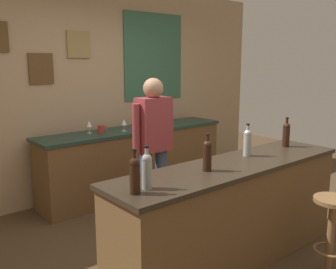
{
  "coord_description": "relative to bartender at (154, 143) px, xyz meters",
  "views": [
    {
      "loc": [
        -2.43,
        -2.42,
        1.78
      ],
      "look_at": [
        -0.02,
        0.45,
        1.05
      ],
      "focal_mm": 39.94,
      "sensor_mm": 36.0,
      "label": 1
    }
  ],
  "objects": [
    {
      "name": "wine_glass_a",
      "position": [
        -0.15,
        1.12,
        0.07
      ],
      "size": [
        0.07,
        0.07,
        0.16
      ],
      "color": "silver",
      "rests_on": "side_counter"
    },
    {
      "name": "bartender",
      "position": [
        0.0,
        0.0,
        0.0
      ],
      "size": [
        0.52,
        0.21,
        1.62
      ],
      "color": "#384766",
      "rests_on": "ground_plane"
    },
    {
      "name": "wine_bottle_b",
      "position": [
        -0.88,
        -1.06,
        0.12
      ],
      "size": [
        0.07,
        0.07,
        0.31
      ],
      "color": "#999E99",
      "rests_on": "bar_counter"
    },
    {
      "name": "ground_plane",
      "position": [
        0.08,
        -0.62,
        -0.94
      ],
      "size": [
        10.0,
        10.0,
        0.0
      ],
      "primitive_type": "plane",
      "color": "#4C3823"
    },
    {
      "name": "bar_counter",
      "position": [
        0.08,
        -1.02,
        -0.47
      ],
      "size": [
        2.43,
        0.6,
        0.92
      ],
      "color": "brown",
      "rests_on": "ground_plane"
    },
    {
      "name": "wine_bottle_c",
      "position": [
        -0.25,
        -1.03,
        0.12
      ],
      "size": [
        0.07,
        0.07,
        0.31
      ],
      "color": "black",
      "rests_on": "bar_counter"
    },
    {
      "name": "side_counter",
      "position": [
        0.48,
        1.03,
        -0.48
      ],
      "size": [
        2.7,
        0.56,
        0.9
      ],
      "color": "brown",
      "rests_on": "ground_plane"
    },
    {
      "name": "wine_bottle_d",
      "position": [
        0.38,
        -0.93,
        0.12
      ],
      "size": [
        0.07,
        0.07,
        0.31
      ],
      "color": "#999E99",
      "rests_on": "bar_counter"
    },
    {
      "name": "wine_glass_b",
      "position": [
        0.26,
        0.96,
        0.07
      ],
      "size": [
        0.07,
        0.07,
        0.16
      ],
      "color": "silver",
      "rests_on": "side_counter"
    },
    {
      "name": "wine_bottle_e",
      "position": [
        0.99,
        -0.94,
        0.12
      ],
      "size": [
        0.07,
        0.07,
        0.31
      ],
      "color": "black",
      "rests_on": "bar_counter"
    },
    {
      "name": "coffee_mug",
      "position": [
        -0.02,
        1.05,
        0.01
      ],
      "size": [
        0.12,
        0.08,
        0.09
      ],
      "color": "#B2332D",
      "rests_on": "side_counter"
    },
    {
      "name": "back_wall",
      "position": [
        0.09,
        1.41,
        0.48
      ],
      "size": [
        6.0,
        0.09,
        2.8
      ],
      "color": "tan",
      "rests_on": "ground_plane"
    },
    {
      "name": "bar_stool",
      "position": [
        0.56,
        -1.69,
        -0.48
      ],
      "size": [
        0.32,
        0.32,
        0.68
      ],
      "color": "brown",
      "rests_on": "ground_plane"
    },
    {
      "name": "wine_bottle_a",
      "position": [
        -1.0,
        -1.09,
        0.12
      ],
      "size": [
        0.07,
        0.07,
        0.31
      ],
      "color": "black",
      "rests_on": "bar_counter"
    }
  ]
}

